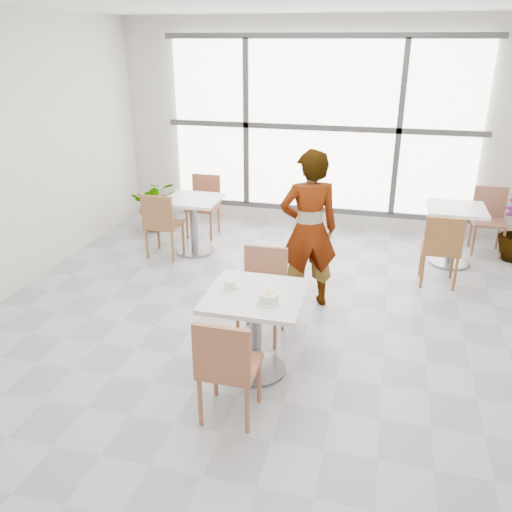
% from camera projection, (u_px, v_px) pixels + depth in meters
% --- Properties ---
extents(floor, '(7.00, 7.00, 0.00)m').
position_uv_depth(floor, '(264.00, 340.00, 5.04)').
color(floor, '#9E9EA5').
rests_on(floor, ground).
extents(wall_back, '(6.00, 0.00, 6.00)m').
position_uv_depth(wall_back, '(321.00, 127.00, 7.60)').
color(wall_back, silver).
rests_on(wall_back, ground).
extents(window, '(4.60, 0.07, 2.52)m').
position_uv_depth(window, '(320.00, 127.00, 7.54)').
color(window, white).
rests_on(window, ground).
extents(main_table, '(0.80, 0.80, 0.75)m').
position_uv_depth(main_table, '(256.00, 318.00, 4.39)').
color(main_table, silver).
rests_on(main_table, ground).
extents(chair_near, '(0.42, 0.42, 0.87)m').
position_uv_depth(chair_near, '(226.00, 364.00, 3.80)').
color(chair_near, '#9C5C3E').
rests_on(chair_near, ground).
extents(chair_far, '(0.42, 0.42, 0.87)m').
position_uv_depth(chair_far, '(263.00, 287.00, 4.99)').
color(chair_far, '#9F674C').
rests_on(chair_far, ground).
extents(oatmeal_bowl, '(0.21, 0.21, 0.09)m').
position_uv_depth(oatmeal_bowl, '(269.00, 297.00, 4.14)').
color(oatmeal_bowl, white).
rests_on(oatmeal_bowl, main_table).
extents(coffee_cup, '(0.16, 0.13, 0.07)m').
position_uv_depth(coffee_cup, '(230.00, 285.00, 4.38)').
color(coffee_cup, white).
rests_on(coffee_cup, main_table).
extents(person, '(0.72, 0.60, 1.69)m').
position_uv_depth(person, '(309.00, 230.00, 5.44)').
color(person, black).
rests_on(person, ground).
extents(bg_table_left, '(0.70, 0.70, 0.75)m').
position_uv_depth(bg_table_left, '(194.00, 217.00, 6.96)').
color(bg_table_left, white).
rests_on(bg_table_left, ground).
extents(bg_table_right, '(0.70, 0.70, 0.75)m').
position_uv_depth(bg_table_right, '(454.00, 227.00, 6.60)').
color(bg_table_right, white).
rests_on(bg_table_right, ground).
extents(bg_chair_left_near, '(0.42, 0.42, 0.87)m').
position_uv_depth(bg_chair_left_near, '(161.00, 221.00, 6.77)').
color(bg_chair_left_near, brown).
rests_on(bg_chair_left_near, ground).
extents(bg_chair_left_far, '(0.42, 0.42, 0.87)m').
position_uv_depth(bg_chair_left_far, '(204.00, 201.00, 7.61)').
color(bg_chair_left_far, '#A15940').
rests_on(bg_chair_left_far, ground).
extents(bg_chair_right_near, '(0.42, 0.42, 0.87)m').
position_uv_depth(bg_chair_right_near, '(442.00, 246.00, 5.97)').
color(bg_chair_right_near, brown).
rests_on(bg_chair_right_near, ground).
extents(bg_chair_right_far, '(0.42, 0.42, 0.87)m').
position_uv_depth(bg_chair_right_far, '(489.00, 215.00, 7.00)').
color(bg_chair_right_far, '#915C47').
rests_on(bg_chair_right_far, ground).
extents(plant_left, '(0.86, 0.81, 0.76)m').
position_uv_depth(plant_left, '(156.00, 205.00, 7.86)').
color(plant_left, '#46753E').
rests_on(plant_left, ground).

